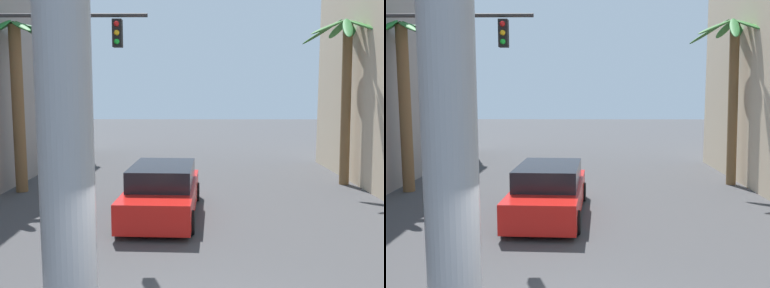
% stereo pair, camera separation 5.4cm
% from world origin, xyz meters
% --- Properties ---
extents(ground_plane, '(88.97, 88.97, 0.00)m').
position_xyz_m(ground_plane, '(0.00, 10.00, 0.00)').
color(ground_plane, '#424244').
extents(traffic_light_mast, '(5.24, 0.32, 5.79)m').
position_xyz_m(traffic_light_mast, '(-4.68, 5.71, 4.10)').
color(traffic_light_mast, '#333333').
rests_on(traffic_light_mast, ground).
extents(car_lead, '(2.28, 5.09, 1.56)m').
position_xyz_m(car_lead, '(-0.90, 7.29, 0.74)').
color(car_lead, black).
rests_on(car_lead, ground).
extents(palm_tree_mid_left, '(3.08, 2.91, 6.39)m').
position_xyz_m(palm_tree_mid_left, '(-6.53, 10.40, 3.92)').
color(palm_tree_mid_left, brown).
rests_on(palm_tree_mid_left, ground).
extents(palm_tree_mid_right, '(3.38, 3.44, 6.67)m').
position_xyz_m(palm_tree_mid_right, '(6.11, 11.88, 4.31)').
color(palm_tree_mid_right, brown).
rests_on(palm_tree_mid_right, ground).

